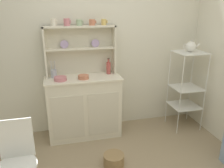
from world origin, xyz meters
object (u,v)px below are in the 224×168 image
object	(u,v)px
jam_bottle	(109,67)
utensil_jar	(54,73)
bakers_rack	(187,82)
bowl_mixing_large	(60,79)
hutch_cabinet	(84,106)
hutch_shelf_unit	(80,46)
porcelain_teapot	(191,47)
wire_chair	(17,156)
floor_basket	(114,160)
cup_cream_0	(54,22)

from	to	relation	value
jam_bottle	utensil_jar	distance (m)	0.76
bakers_rack	bowl_mixing_large	size ratio (longest dim) A/B	7.31
bowl_mixing_large	jam_bottle	world-z (taller)	jam_bottle
jam_bottle	hutch_cabinet	bearing A→B (deg)	-167.25
hutch_shelf_unit	porcelain_teapot	xyz separation A→B (m)	(1.53, -0.29, -0.02)
bakers_rack	wire_chair	world-z (taller)	bakers_rack
hutch_cabinet	bakers_rack	world-z (taller)	bakers_rack
utensil_jar	hutch_cabinet	bearing A→B (deg)	-11.60
utensil_jar	porcelain_teapot	size ratio (longest dim) A/B	0.97
wire_chair	utensil_jar	distance (m)	1.28
bowl_mixing_large	utensil_jar	world-z (taller)	utensil_jar
wire_chair	utensil_jar	size ratio (longest dim) A/B	3.69
hutch_shelf_unit	wire_chair	bearing A→B (deg)	-121.04
floor_basket	bowl_mixing_large	xyz separation A→B (m)	(-0.54, 0.71, 0.84)
hutch_shelf_unit	bowl_mixing_large	bearing A→B (deg)	-141.84
floor_basket	cup_cream_0	distance (m)	1.87
bowl_mixing_large	porcelain_teapot	xyz separation A→B (m)	(1.83, -0.06, 0.35)
wire_chair	cup_cream_0	distance (m)	1.67
hutch_shelf_unit	jam_bottle	xyz separation A→B (m)	(0.38, -0.08, -0.30)
floor_basket	cup_cream_0	size ratio (longest dim) A/B	2.63
bakers_rack	jam_bottle	xyz separation A→B (m)	(-1.15, 0.22, 0.24)
hutch_shelf_unit	bowl_mixing_large	size ratio (longest dim) A/B	5.93
floor_basket	porcelain_teapot	size ratio (longest dim) A/B	1.04
bakers_rack	utensil_jar	distance (m)	1.93
wire_chair	porcelain_teapot	size ratio (longest dim) A/B	3.57
bakers_rack	cup_cream_0	xyz separation A→B (m)	(-1.85, 0.25, 0.87)
cup_cream_0	porcelain_teapot	distance (m)	1.90
jam_bottle	cup_cream_0	bearing A→B (deg)	177.09
wire_chair	floor_basket	xyz separation A→B (m)	(0.99, 0.30, -0.45)
hutch_shelf_unit	jam_bottle	size ratio (longest dim) A/B	4.28
hutch_cabinet	wire_chair	bearing A→B (deg)	-124.73
utensil_jar	porcelain_teapot	distance (m)	1.94
wire_chair	cup_cream_0	size ratio (longest dim) A/B	9.07
floor_basket	hutch_cabinet	bearing A→B (deg)	107.14
bowl_mixing_large	cup_cream_0	bearing A→B (deg)	97.54
hutch_shelf_unit	utensil_jar	distance (m)	0.52
porcelain_teapot	bowl_mixing_large	bearing A→B (deg)	178.21
cup_cream_0	jam_bottle	bearing A→B (deg)	-2.91
bakers_rack	floor_basket	xyz separation A→B (m)	(-1.29, -0.65, -0.67)
cup_cream_0	utensil_jar	distance (m)	0.67
hutch_cabinet	jam_bottle	bearing A→B (deg)	12.75
hutch_cabinet	bowl_mixing_large	world-z (taller)	bowl_mixing_large
wire_chair	porcelain_teapot	distance (m)	2.57
hutch_cabinet	hutch_shelf_unit	distance (m)	0.84
hutch_cabinet	bowl_mixing_large	size ratio (longest dim) A/B	6.36
floor_basket	utensil_jar	xyz separation A→B (m)	(-0.62, 0.86, 0.87)
floor_basket	porcelain_teapot	bearing A→B (deg)	26.83
jam_bottle	utensil_jar	world-z (taller)	utensil_jar
wire_chair	bowl_mixing_large	bearing A→B (deg)	53.19
jam_bottle	utensil_jar	bearing A→B (deg)	-179.39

